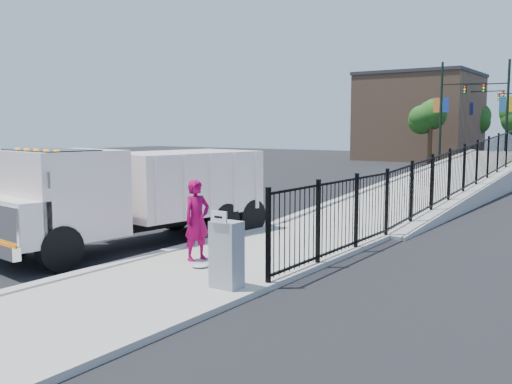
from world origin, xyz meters
The scene contains 16 objects.
ground centered at (0.00, 0.00, 0.00)m, with size 120.00×120.00×0.00m, color black.
sidewalk centered at (1.93, -2.00, 0.06)m, with size 3.55×12.00×0.12m, color #9E998E.
curb centered at (0.00, -2.00, 0.08)m, with size 0.30×12.00×0.16m, color #ADAAA3.
ramp centered at (2.12, 16.00, 0.00)m, with size 3.95×24.00×1.70m, color #9E998E.
iron_fence centered at (3.55, 12.00, 0.90)m, with size 0.10×28.00×1.80m, color black.
truck centered at (-1.56, -0.69, 1.47)m, with size 3.43×7.90×2.62m.
worker centered at (1.19, -1.32, 1.03)m, with size 0.66×0.43×1.82m, color #910441.
utility_cabinet centered at (3.10, -2.72, 0.75)m, with size 0.55×0.40×1.25m, color gray.
arrow_sign centered at (3.10, -2.94, 1.48)m, with size 0.35×0.04×0.22m, color white.
debris centered at (1.70, -1.82, 0.17)m, with size 0.37×0.37×0.09m, color silver.
light_pole_0 centered at (-3.34, 32.81, 4.36)m, with size 3.78×0.22×8.00m.
light_pole_1 centered at (0.54, 33.81, 4.36)m, with size 3.78×0.22×8.00m.
light_pole_2 centered at (-4.01, 42.79, 4.36)m, with size 3.77×0.22×8.00m.
tree_0 centered at (-5.18, 35.26, 3.94)m, with size 2.47×2.47×5.24m.
tree_2 centered at (-4.85, 48.51, 3.96)m, with size 2.83×2.83×5.41m.
building centered at (-9.00, 44.00, 4.00)m, with size 10.00×10.00×8.00m, color #8C664C.
Camera 1 is at (9.42, -10.97, 3.08)m, focal length 40.00 mm.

